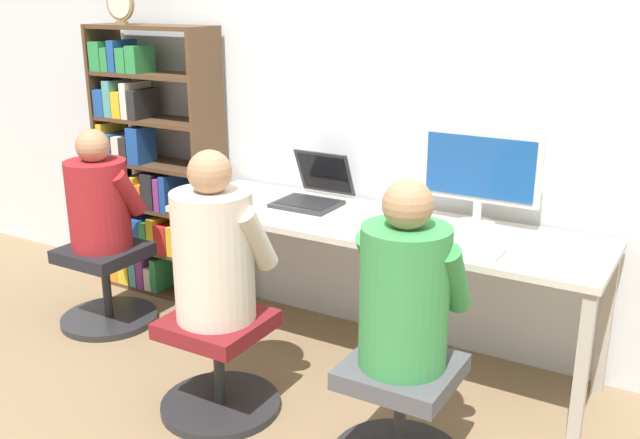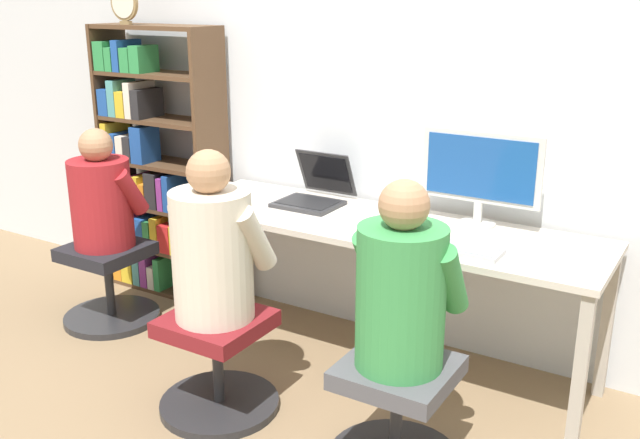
# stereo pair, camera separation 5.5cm
# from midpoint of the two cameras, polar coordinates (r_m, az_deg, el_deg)

# --- Properties ---
(ground_plane) EXTENTS (14.00, 14.00, 0.00)m
(ground_plane) POSITION_cam_midpoint_polar(r_m,az_deg,el_deg) (3.41, 2.51, -13.50)
(ground_plane) COLOR #846B4C
(wall_back) EXTENTS (10.00, 0.05, 2.60)m
(wall_back) POSITION_cam_midpoint_polar(r_m,az_deg,el_deg) (3.57, 8.23, 10.02)
(wall_back) COLOR silver
(wall_back) RESTS_ON ground_plane
(desk) EXTENTS (2.10, 0.62, 0.74)m
(desk) POSITION_cam_midpoint_polar(r_m,az_deg,el_deg) (3.38, 5.22, -1.38)
(desk) COLOR beige
(desk) RESTS_ON ground_plane
(desktop_monitor) EXTENTS (0.56, 0.17, 0.44)m
(desktop_monitor) POSITION_cam_midpoint_polar(r_m,az_deg,el_deg) (3.32, 13.17, 3.56)
(desktop_monitor) COLOR beige
(desktop_monitor) RESTS_ON desk
(laptop) EXTENTS (0.31, 0.36, 0.25)m
(laptop) POSITION_cam_midpoint_polar(r_m,az_deg,el_deg) (3.63, -0.05, 2.11)
(laptop) COLOR #2D2D30
(laptop) RESTS_ON desk
(keyboard) EXTENTS (0.43, 0.15, 0.03)m
(keyboard) POSITION_cam_midpoint_polar(r_m,az_deg,el_deg) (3.04, 10.85, -2.17)
(keyboard) COLOR #B2B2B7
(keyboard) RESTS_ON desk
(computer_mouse_by_keyboard) EXTENTS (0.06, 0.11, 0.03)m
(computer_mouse_by_keyboard) POSITION_cam_midpoint_polar(r_m,az_deg,el_deg) (3.14, 5.81, -1.19)
(computer_mouse_by_keyboard) COLOR #99999E
(computer_mouse_by_keyboard) RESTS_ON desk
(office_chair_left) EXTENTS (0.53, 0.53, 0.45)m
(office_chair_left) POSITION_cam_midpoint_polar(r_m,az_deg,el_deg) (2.84, 6.69, -15.29)
(office_chair_left) COLOR #262628
(office_chair_left) RESTS_ON ground_plane
(office_chair_right) EXTENTS (0.53, 0.53, 0.45)m
(office_chair_right) POSITION_cam_midpoint_polar(r_m,az_deg,el_deg) (3.20, -7.69, -11.23)
(office_chair_right) COLOR #262628
(office_chair_right) RESTS_ON ground_plane
(person_at_monitor) EXTENTS (0.40, 0.36, 0.71)m
(person_at_monitor) POSITION_cam_midpoint_polar(r_m,az_deg,el_deg) (2.59, 7.15, -5.46)
(person_at_monitor) COLOR #388C47
(person_at_monitor) RESTS_ON office_chair_left
(person_at_laptop) EXTENTS (0.41, 0.37, 0.73)m
(person_at_laptop) POSITION_cam_midpoint_polar(r_m,az_deg,el_deg) (2.98, -8.04, -2.22)
(person_at_laptop) COLOR beige
(person_at_laptop) RESTS_ON office_chair_right
(bookshelf) EXTENTS (0.79, 0.28, 1.60)m
(bookshelf) POSITION_cam_midpoint_polar(r_m,az_deg,el_deg) (4.39, -13.03, 3.66)
(bookshelf) COLOR #513823
(bookshelf) RESTS_ON ground_plane
(desk_clock) EXTENTS (0.19, 0.03, 0.21)m
(desk_clock) POSITION_cam_midpoint_polar(r_m,az_deg,el_deg) (4.26, -15.03, 16.33)
(desk_clock) COLOR olive
(desk_clock) RESTS_ON bookshelf
(office_chair_side) EXTENTS (0.53, 0.53, 0.45)m
(office_chair_side) POSITION_cam_midpoint_polar(r_m,az_deg,el_deg) (4.14, -16.16, -4.87)
(office_chair_side) COLOR #262628
(office_chair_side) RESTS_ON ground_plane
(person_near_shelf) EXTENTS (0.40, 0.34, 0.65)m
(person_near_shelf) POSITION_cam_midpoint_polar(r_m,az_deg,el_deg) (3.99, -16.70, 1.73)
(person_near_shelf) COLOR maroon
(person_near_shelf) RESTS_ON office_chair_side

